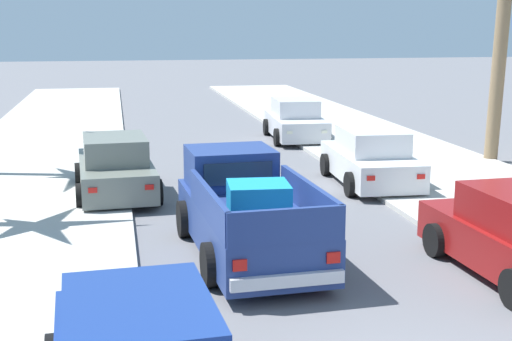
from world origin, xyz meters
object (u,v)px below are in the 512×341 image
(pickup_truck, at_px, (246,212))
(car_right_near, at_px, (371,159))
(car_right_mid, at_px, (116,168))
(car_left_far, at_px, (295,121))

(pickup_truck, xyz_separation_m, car_right_near, (4.38, 5.17, -0.08))
(car_right_near, xyz_separation_m, car_right_mid, (-6.80, 0.06, 0.00))
(car_right_mid, height_order, car_left_far, same)
(pickup_truck, xyz_separation_m, car_right_mid, (-2.42, 5.23, -0.08))
(pickup_truck, distance_m, car_left_far, 13.70)
(pickup_truck, bearing_deg, car_right_mid, 114.80)
(pickup_truck, height_order, car_left_far, pickup_truck)
(car_right_near, distance_m, car_right_mid, 6.80)
(pickup_truck, height_order, car_right_mid, pickup_truck)
(car_right_mid, bearing_deg, car_left_far, 49.30)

